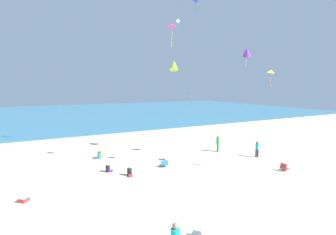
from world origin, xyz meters
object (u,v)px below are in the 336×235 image
at_px(beach_chair_far_right, 284,167).
at_px(kite_green, 191,93).
at_px(kite_magenta, 172,26).
at_px(person_2, 108,169).
at_px(kite_yellow, 271,71).
at_px(person_5, 218,142).
at_px(beach_chair_far_left, 165,164).
at_px(kite_lime, 174,65).
at_px(person_3, 99,156).
at_px(kite_purple, 247,52).
at_px(beach_chair_near_camera, 201,234).
at_px(kite_white, 178,22).
at_px(person_4, 130,172).
at_px(person_6, 257,148).
at_px(cooler_box, 24,199).

xyz_separation_m(beach_chair_far_right, kite_green, (0.27, 13.26, 5.28)).
bearing_deg(kite_magenta, person_2, 165.86).
distance_m(kite_magenta, kite_yellow, 7.86).
height_order(person_2, person_5, person_5).
height_order(beach_chair_far_left, kite_yellow, kite_yellow).
height_order(beach_chair_far_right, kite_lime, kite_lime).
xyz_separation_m(person_3, kite_magenta, (4.54, -4.96, 10.39)).
height_order(person_5, kite_purple, kite_purple).
height_order(kite_green, kite_purple, kite_purple).
relative_size(beach_chair_near_camera, person_3, 1.18).
relative_size(person_2, kite_white, 0.47).
relative_size(person_3, kite_white, 0.52).
xyz_separation_m(person_4, kite_green, (10.84, 8.83, 5.28)).
height_order(beach_chair_far_right, person_4, person_4).
height_order(beach_chair_far_left, kite_purple, kite_purple).
bearing_deg(kite_white, beach_chair_near_camera, -117.60).
distance_m(beach_chair_near_camera, person_6, 13.78).
bearing_deg(kite_white, kite_purple, -92.64).
height_order(person_5, kite_magenta, kite_magenta).
xyz_separation_m(kite_yellow, kite_white, (0.98, 14.96, 6.89)).
bearing_deg(kite_lime, beach_chair_far_right, -62.73).
distance_m(beach_chair_far_right, person_6, 3.76).
bearing_deg(beach_chair_near_camera, kite_yellow, -103.16).
height_order(beach_chair_far_right, cooler_box, beach_chair_far_right).
bearing_deg(kite_yellow, person_3, 138.75).
height_order(person_2, kite_yellow, kite_yellow).
distance_m(person_3, person_5, 11.15).
height_order(person_2, person_6, person_6).
bearing_deg(beach_chair_far_left, kite_green, -25.08).
height_order(person_5, person_6, person_5).
relative_size(beach_chair_far_left, person_3, 1.08).
relative_size(person_2, kite_purple, 0.39).
relative_size(kite_magenta, kite_green, 1.72).
relative_size(beach_chair_far_left, beach_chair_near_camera, 0.91).
relative_size(beach_chair_far_left, person_5, 0.49).
height_order(beach_chair_far_left, kite_lime, kite_lime).
bearing_deg(person_3, cooler_box, 63.47).
bearing_deg(person_6, cooler_box, -68.91).
height_order(person_3, person_5, person_5).
distance_m(beach_chair_near_camera, cooler_box, 9.84).
xyz_separation_m(beach_chair_far_left, kite_white, (7.27, 10.52, 13.97)).
relative_size(person_4, kite_magenta, 0.42).
xyz_separation_m(beach_chair_near_camera, kite_purple, (9.68, 7.50, 8.79)).
bearing_deg(person_6, kite_purple, -66.71).
relative_size(person_4, kite_green, 0.72).
bearing_deg(person_6, kite_yellow, -16.65).
bearing_deg(kite_lime, person_3, 173.04).
height_order(person_6, kite_green, kite_green).
xyz_separation_m(cooler_box, kite_yellow, (15.81, -2.71, 7.19)).
bearing_deg(person_6, beach_chair_far_right, 4.27).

